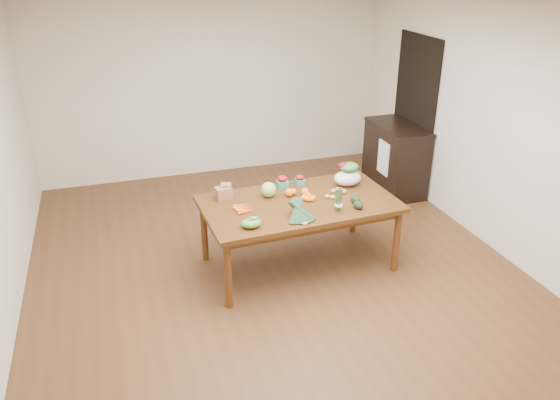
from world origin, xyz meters
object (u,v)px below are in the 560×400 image
object	(u,v)px
cabinet	(395,158)
mandarin_cluster	(308,196)
cabbage	(269,190)
asparagus_bundle	(339,199)
dining_table	(299,234)
paper_bag	(223,192)
salad_bag	(348,175)
kale_bunch	(301,213)

from	to	relation	value
cabinet	mandarin_cluster	distance (m)	2.38
cabinet	cabbage	xyz separation A→B (m)	(-2.21, -1.27, 0.36)
mandarin_cluster	asparagus_bundle	distance (m)	0.40
cabbage	mandarin_cluster	size ratio (longest dim) A/B	0.89
cabbage	dining_table	bearing A→B (deg)	-39.39
asparagus_bundle	mandarin_cluster	bearing A→B (deg)	117.56
dining_table	paper_bag	size ratio (longest dim) A/B	9.19
cabinet	mandarin_cluster	size ratio (longest dim) A/B	5.67
cabinet	asparagus_bundle	xyz separation A→B (m)	(-1.65, -1.80, 0.40)
asparagus_bundle	salad_bag	distance (m)	0.66
dining_table	cabbage	distance (m)	0.57
asparagus_bundle	paper_bag	bearing A→B (deg)	144.97
dining_table	asparagus_bundle	size ratio (longest dim) A/B	7.87
dining_table	salad_bag	size ratio (longest dim) A/B	6.49
paper_bag	mandarin_cluster	xyz separation A→B (m)	(0.82, -0.30, -0.03)
asparagus_bundle	salad_bag	size ratio (longest dim) A/B	0.83
cabinet	salad_bag	distance (m)	1.85
mandarin_cluster	kale_bunch	world-z (taller)	kale_bunch
dining_table	asparagus_bundle	bearing A→B (deg)	-50.32
mandarin_cluster	dining_table	bearing A→B (deg)	-172.02
kale_bunch	cabbage	bearing A→B (deg)	99.69
kale_bunch	asparagus_bundle	xyz separation A→B (m)	(0.42, 0.07, 0.05)
dining_table	cabbage	bearing A→B (deg)	137.59
cabinet	mandarin_cluster	xyz separation A→B (m)	(-1.85, -1.47, 0.32)
mandarin_cluster	kale_bunch	bearing A→B (deg)	-118.73
paper_bag	asparagus_bundle	distance (m)	1.19
dining_table	kale_bunch	distance (m)	0.61
dining_table	mandarin_cluster	xyz separation A→B (m)	(0.10, 0.01, 0.42)
dining_table	paper_bag	xyz separation A→B (m)	(-0.72, 0.31, 0.45)
asparagus_bundle	cabbage	bearing A→B (deg)	133.15
cabinet	kale_bunch	world-z (taller)	cabinet
salad_bag	asparagus_bundle	bearing A→B (deg)	-122.04
dining_table	cabbage	size ratio (longest dim) A/B	12.34
salad_bag	kale_bunch	bearing A→B (deg)	-140.57
cabbage	salad_bag	world-z (taller)	salad_bag
salad_bag	dining_table	bearing A→B (deg)	-159.55
paper_bag	kale_bunch	bearing A→B (deg)	-49.97
paper_bag	cabbage	world-z (taller)	cabbage
mandarin_cluster	salad_bag	bearing A→B (deg)	22.51
cabinet	mandarin_cluster	world-z (taller)	cabinet
dining_table	cabinet	size ratio (longest dim) A/B	1.93
mandarin_cluster	salad_bag	xyz separation A→B (m)	(0.55, 0.23, 0.08)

